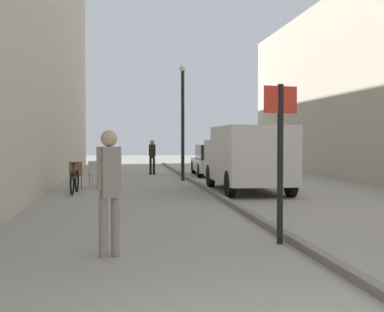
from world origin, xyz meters
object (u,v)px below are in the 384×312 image
at_px(pedestrian_mid_block, 109,184).
at_px(parked_car, 214,160).
at_px(pedestrian_main_foreground, 152,155).
at_px(delivery_van, 247,156).
at_px(lamp_post, 183,115).
at_px(cafe_chair_near_window, 76,173).
at_px(bicycle_leaning, 75,182).
at_px(cafe_chair_by_doorway, 95,172).
at_px(street_sign_post, 280,149).

height_order(pedestrian_mid_block, parked_car, pedestrian_mid_block).
xyz_separation_m(pedestrian_main_foreground, delivery_van, (2.62, -8.43, 0.18)).
relative_size(delivery_van, lamp_post, 1.05).
height_order(lamp_post, cafe_chair_near_window, lamp_post).
xyz_separation_m(lamp_post, cafe_chair_near_window, (-4.07, -3.04, -2.18)).
distance_m(lamp_post, bicycle_leaning, 6.52).
distance_m(pedestrian_mid_block, delivery_van, 9.80).
distance_m(pedestrian_main_foreground, bicycle_leaning, 8.86).
height_order(pedestrian_main_foreground, cafe_chair_near_window, pedestrian_main_foreground).
height_order(pedestrian_mid_block, bicycle_leaning, pedestrian_mid_block).
bearing_deg(delivery_van, cafe_chair_near_window, 163.99).
bearing_deg(cafe_chair_by_doorway, delivery_van, 137.20).
relative_size(delivery_van, street_sign_post, 1.93).
xyz_separation_m(parked_car, bicycle_leaning, (-5.79, -7.51, -0.33)).
height_order(delivery_van, cafe_chair_near_window, delivery_van).
bearing_deg(delivery_van, bicycle_leaning, 179.40).
bearing_deg(cafe_chair_near_window, bicycle_leaning, -90.10).
relative_size(pedestrian_mid_block, lamp_post, 0.39).
relative_size(pedestrian_mid_block, parked_car, 0.43).
height_order(delivery_van, street_sign_post, street_sign_post).
bearing_deg(cafe_chair_near_window, parked_car, 41.58).
relative_size(street_sign_post, lamp_post, 0.55).
xyz_separation_m(lamp_post, bicycle_leaning, (-3.97, -4.61, -2.34)).
bearing_deg(pedestrian_main_foreground, delivery_van, -52.38).
relative_size(pedestrian_mid_block, bicycle_leaning, 1.04).
bearing_deg(cafe_chair_near_window, street_sign_post, -71.09).
bearing_deg(street_sign_post, pedestrian_mid_block, -2.02).
bearing_deg(pedestrian_main_foreground, bicycle_leaning, -88.93).
distance_m(pedestrian_main_foreground, pedestrian_mid_block, 17.35).
height_order(pedestrian_main_foreground, delivery_van, delivery_van).
distance_m(lamp_post, cafe_chair_near_window, 5.53).
height_order(bicycle_leaning, cafe_chair_by_doorway, bicycle_leaning).
xyz_separation_m(bicycle_leaning, cafe_chair_by_doorway, (0.55, 1.95, 0.17)).
height_order(delivery_van, cafe_chair_by_doorway, delivery_van).
relative_size(street_sign_post, bicycle_leaning, 1.47).
height_order(pedestrian_main_foreground, cafe_chair_by_doorway, pedestrian_main_foreground).
bearing_deg(street_sign_post, lamp_post, -103.22).
relative_size(street_sign_post, cafe_chair_by_doorway, 2.77).
distance_m(street_sign_post, cafe_chair_near_window, 10.81).
distance_m(pedestrian_main_foreground, lamp_post, 4.26).
bearing_deg(pedestrian_main_foreground, cafe_chair_near_window, -93.64).
xyz_separation_m(pedestrian_mid_block, parked_car, (4.49, 16.43, -0.35)).
relative_size(parked_car, cafe_chair_near_window, 4.54).
xyz_separation_m(pedestrian_main_foreground, cafe_chair_near_window, (-3.02, -6.78, -0.42)).
xyz_separation_m(delivery_van, cafe_chair_by_doorway, (-4.99, 2.04, -0.61)).
height_order(parked_car, cafe_chair_near_window, parked_car).
bearing_deg(delivery_van, cafe_chair_by_doorway, 158.11).
bearing_deg(street_sign_post, bicycle_leaning, -77.78).
bearing_deg(street_sign_post, cafe_chair_by_doorway, -84.84).
bearing_deg(street_sign_post, parked_car, -109.83).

